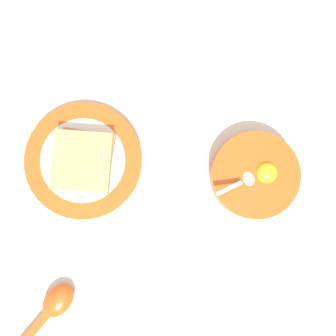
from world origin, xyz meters
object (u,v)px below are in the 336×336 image
soup_spoon (54,305)px  toast_plate (84,161)px  toast_sandwich (83,161)px  egg_bowl (255,175)px

soup_spoon → toast_plate: bearing=-29.0°
toast_sandwich → toast_plate: bearing=41.4°
toast_plate → toast_sandwich: (-0.00, -0.00, 0.02)m
toast_sandwich → soup_spoon: bearing=149.9°
egg_bowl → toast_plate: (0.13, 0.28, -0.01)m
toast_plate → soup_spoon: 0.26m
toast_sandwich → soup_spoon: size_ratio=1.02×
egg_bowl → soup_spoon: (-0.10, 0.41, -0.01)m
egg_bowl → soup_spoon: 0.42m
egg_bowl → soup_spoon: egg_bowl is taller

